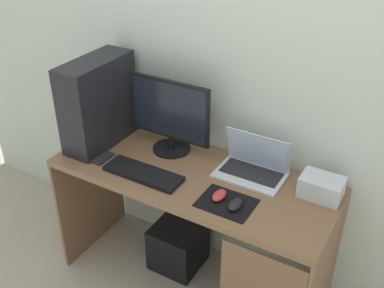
{
  "coord_description": "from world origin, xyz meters",
  "views": [
    {
      "loc": [
        0.98,
        -1.68,
        2.12
      ],
      "look_at": [
        0.0,
        0.0,
        0.96
      ],
      "focal_mm": 42.97,
      "sensor_mm": 36.0,
      "label": 1
    }
  ],
  "objects": [
    {
      "name": "mouse_left",
      "position": [
        0.22,
        -0.12,
        0.8
      ],
      "size": [
        0.06,
        0.1,
        0.03
      ],
      "primitive_type": "ellipsoid",
      "color": "#B23333",
      "rests_on": "mousepad"
    },
    {
      "name": "wall_back",
      "position": [
        0.0,
        0.33,
        1.3
      ],
      "size": [
        4.0,
        0.05,
        2.6
      ],
      "color": "beige",
      "rests_on": "ground_plane"
    },
    {
      "name": "laptop",
      "position": [
        0.26,
        0.16,
        0.82
      ],
      "size": [
        0.35,
        0.23,
        0.21
      ],
      "color": "#B7BCC6",
      "rests_on": "desk"
    },
    {
      "name": "desk",
      "position": [
        0.02,
        -0.01,
        0.62
      ],
      "size": [
        1.48,
        0.57,
        0.78
      ],
      "color": "brown",
      "rests_on": "ground_plane"
    },
    {
      "name": "subwoofer",
      "position": [
        -0.15,
        0.09,
        0.14
      ],
      "size": [
        0.29,
        0.29,
        0.29
      ],
      "primitive_type": "cube",
      "color": "black",
      "rests_on": "ground_plane"
    },
    {
      "name": "mouse_right",
      "position": [
        0.31,
        -0.14,
        0.8
      ],
      "size": [
        0.06,
        0.1,
        0.03
      ],
      "primitive_type": "ellipsoid",
      "color": "black",
      "rests_on": "mousepad"
    },
    {
      "name": "ground_plane",
      "position": [
        0.0,
        0.0,
        0.0
      ],
      "size": [
        8.0,
        8.0,
        0.0
      ],
      "primitive_type": "plane",
      "color": "#9E9384"
    },
    {
      "name": "pc_tower",
      "position": [
        -0.61,
        0.03,
        1.02
      ],
      "size": [
        0.18,
        0.46,
        0.49
      ],
      "primitive_type": "cube",
      "color": "black",
      "rests_on": "desk"
    },
    {
      "name": "projector",
      "position": [
        0.62,
        0.15,
        0.83
      ],
      "size": [
        0.2,
        0.14,
        0.1
      ],
      "primitive_type": "cube",
      "color": "#B7BCC6",
      "rests_on": "desk"
    },
    {
      "name": "mousepad",
      "position": [
        0.26,
        -0.13,
        0.78
      ],
      "size": [
        0.26,
        0.2,
        0.0
      ],
      "primitive_type": "cube",
      "color": "black",
      "rests_on": "desk"
    },
    {
      "name": "monitor",
      "position": [
        -0.22,
        0.14,
        0.99
      ],
      "size": [
        0.48,
        0.21,
        0.42
      ],
      "color": "black",
      "rests_on": "desk"
    },
    {
      "name": "keyboard",
      "position": [
        -0.21,
        -0.14,
        0.79
      ],
      "size": [
        0.42,
        0.14,
        0.02
      ],
      "primitive_type": "cube",
      "color": "black",
      "rests_on": "desk"
    },
    {
      "name": "cell_phone",
      "position": [
        -0.49,
        -0.12,
        0.78
      ],
      "size": [
        0.07,
        0.13,
        0.01
      ],
      "primitive_type": "cube",
      "color": "#232326",
      "rests_on": "desk"
    }
  ]
}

